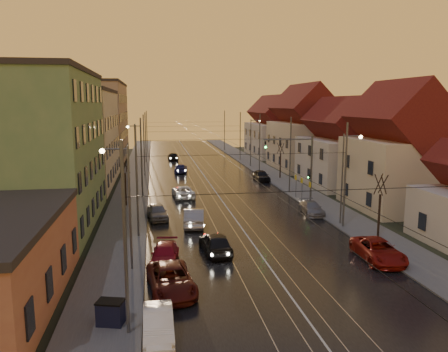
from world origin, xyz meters
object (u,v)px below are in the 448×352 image
street_lamp_1 (346,170)px  street_lamp_2 (138,150)px  driving_car_1 (194,217)px  parked_right_1 (311,208)px  driving_car_4 (173,156)px  parked_left_1 (171,280)px  parked_left_0 (158,324)px  dumpster (111,313)px  street_lamp_0 (124,196)px  parked_right_0 (378,250)px  driving_car_2 (183,192)px  driving_car_3 (181,168)px  traffic_light_mast (302,161)px  street_lamp_3 (253,138)px  parked_right_2 (261,176)px  parked_left_3 (157,212)px  parked_left_2 (165,254)px  driving_car_0 (215,243)px

street_lamp_1 → street_lamp_2: 27.05m
driving_car_1 → parked_right_1: driving_car_1 is taller
driving_car_4 → parked_left_1: (-2.80, -58.50, -0.02)m
driving_car_1 → parked_left_0: size_ratio=1.24×
dumpster → parked_right_1: bearing=64.1°
street_lamp_0 → street_lamp_1: bearing=23.7°
street_lamp_0 → parked_right_0: street_lamp_0 is taller
street_lamp_0 → driving_car_2: street_lamp_0 is taller
street_lamp_1 → driving_car_4: 48.79m
driving_car_3 → traffic_light_mast: bearing=120.9°
street_lamp_3 → dumpster: bearing=-110.0°
parked_right_2 → parked_left_3: bearing=-129.6°
parked_left_2 → parked_left_3: parked_left_3 is taller
street_lamp_3 → dumpster: street_lamp_3 is taller
street_lamp_0 → parked_right_0: size_ratio=1.57×
parked_left_2 → parked_right_1: bearing=43.7°
driving_car_0 → driving_car_2: 19.05m
street_lamp_1 → dumpster: 24.29m
dumpster → driving_car_4: bearing=100.6°
parked_left_3 → dumpster: size_ratio=3.44×
driving_car_3 → street_lamp_2: bearing=68.7°
driving_car_4 → street_lamp_2: bearing=76.0°
street_lamp_2 → driving_car_2: 9.28m
parked_right_2 → street_lamp_3: bearing=81.1°
traffic_light_mast → parked_right_2: (-0.69, 14.60, -3.86)m
driving_car_0 → driving_car_3: size_ratio=0.98×
street_lamp_1 → parked_right_0: 9.85m
traffic_light_mast → parked_left_0: size_ratio=1.87×
street_lamp_1 → parked_right_1: 5.99m
dumpster → parked_right_2: bearing=82.0°
driving_car_4 → parked_right_1: 44.45m
street_lamp_1 → parked_right_0: street_lamp_1 is taller
driving_car_3 → parked_left_0: 48.17m
traffic_light_mast → driving_car_2: bearing=155.7°
driving_car_3 → parked_right_0: 41.84m
driving_car_0 → driving_car_2: driving_car_0 is taller
parked_right_0 → traffic_light_mast: bearing=92.0°
street_lamp_3 → parked_right_1: (-1.50, -32.09, -4.28)m
street_lamp_3 → parked_left_1: (-15.57, -47.59, -4.16)m
parked_right_0 → dumpster: 18.19m
street_lamp_1 → parked_left_2: size_ratio=1.88×
street_lamp_3 → driving_car_2: bearing=-120.3°
driving_car_2 → parked_right_1: size_ratio=1.15×
parked_right_1 → parked_left_0: bearing=-123.5°
driving_car_2 → parked_left_2: bearing=78.5°
street_lamp_3 → parked_left_3: bearing=-117.1°
traffic_light_mast → parked_left_2: bearing=-134.4°
traffic_light_mast → parked_left_1: 24.65m
parked_right_0 → street_lamp_1: bearing=83.6°
street_lamp_1 → traffic_light_mast: 8.08m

